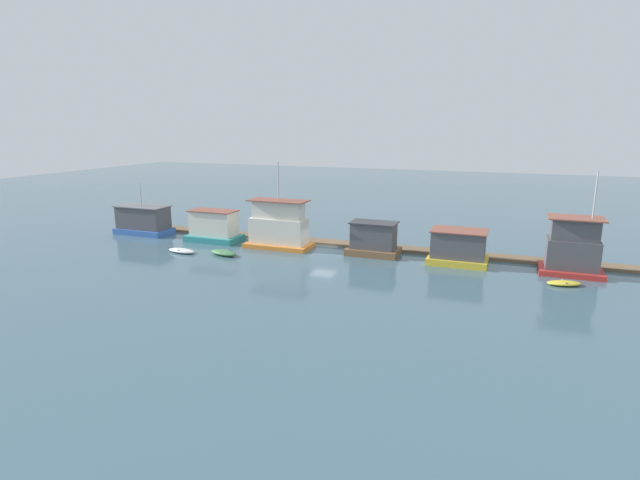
{
  "coord_description": "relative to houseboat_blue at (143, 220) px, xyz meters",
  "views": [
    {
      "loc": [
        18.18,
        -48.09,
        13.14
      ],
      "look_at": [
        0.0,
        -1.0,
        1.4
      ],
      "focal_mm": 28.0,
      "sensor_mm": 36.0,
      "label": 1
    }
  ],
  "objects": [
    {
      "name": "houseboat_teal",
      "position": [
        10.19,
        -0.22,
        -0.04
      ],
      "size": [
        6.21,
        3.54,
        3.58
      ],
      "color": "teal",
      "rests_on": "ground_plane"
    },
    {
      "name": "houseboat_brown",
      "position": [
        28.99,
        0.33,
        -0.1
      ],
      "size": [
        5.32,
        3.39,
        3.42
      ],
      "color": "brown",
      "rests_on": "ground_plane"
    },
    {
      "name": "dock_walkway",
      "position": [
        23.64,
        3.2,
        -1.51
      ],
      "size": [
        59.6,
        2.1,
        0.3
      ],
      "primitive_type": "cube",
      "color": "brown",
      "rests_on": "ground_plane"
    },
    {
      "name": "houseboat_yellow",
      "position": [
        37.48,
        0.09,
        -0.09
      ],
      "size": [
        5.59,
        3.96,
        3.3
      ],
      "color": "gold",
      "rests_on": "ground_plane"
    },
    {
      "name": "ground_plane",
      "position": [
        23.64,
        -0.09,
        -1.66
      ],
      "size": [
        200.0,
        200.0,
        0.0
      ],
      "primitive_type": "plane",
      "color": "#426070"
    },
    {
      "name": "dinghy_yellow",
      "position": [
        46.55,
        -3.78,
        -1.46
      ],
      "size": [
        3.02,
        2.01,
        0.39
      ],
      "color": "yellow",
      "rests_on": "ground_plane"
    },
    {
      "name": "houseboat_orange",
      "position": [
        18.53,
        -0.34,
        0.61
      ],
      "size": [
        7.26,
        3.51,
        9.27
      ],
      "color": "orange",
      "rests_on": "ground_plane"
    },
    {
      "name": "dinghy_white",
      "position": [
        10.03,
        -6.18,
        -1.45
      ],
      "size": [
        3.39,
        1.61,
        0.42
      ],
      "color": "white",
      "rests_on": "ground_plane"
    },
    {
      "name": "dinghy_green",
      "position": [
        14.73,
        -5.54,
        -1.38
      ],
      "size": [
        3.5,
        2.01,
        0.55
      ],
      "color": "#47844C",
      "rests_on": "ground_plane"
    },
    {
      "name": "houseboat_blue",
      "position": [
        0.0,
        0.0,
        0.0
      ],
      "size": [
        6.71,
        3.48,
        6.25
      ],
      "color": "#3866B7",
      "rests_on": "ground_plane"
    },
    {
      "name": "houseboat_red",
      "position": [
        47.35,
        0.28,
        0.65
      ],
      "size": [
        5.33,
        3.9,
        9.25
      ],
      "color": "red",
      "rests_on": "ground_plane"
    }
  ]
}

